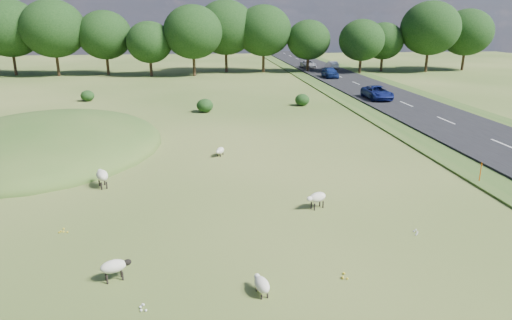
# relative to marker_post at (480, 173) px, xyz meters

# --- Properties ---
(ground) EXTENTS (160.00, 160.00, 0.00)m
(ground) POSITION_rel_marker_post_xyz_m (-14.13, 18.48, -0.60)
(ground) COLOR #2E5119
(ground) RESTS_ON ground
(mound) EXTENTS (16.00, 20.00, 4.00)m
(mound) POSITION_rel_marker_post_xyz_m (-26.13, 10.48, -0.60)
(mound) COLOR #33561E
(mound) RESTS_ON ground
(road) EXTENTS (8.00, 150.00, 0.25)m
(road) POSITION_rel_marker_post_xyz_m (5.87, 28.48, -0.47)
(road) COLOR black
(road) RESTS_ON ground
(treeline) EXTENTS (96.28, 14.66, 11.70)m
(treeline) POSITION_rel_marker_post_xyz_m (-15.19, 53.91, 5.97)
(treeline) COLOR black
(treeline) RESTS_ON ground
(shrubs) EXTENTS (24.31, 9.26, 1.30)m
(shrubs) POSITION_rel_marker_post_xyz_m (-15.32, 24.80, 0.02)
(shrubs) COLOR black
(shrubs) RESTS_ON ground
(marker_post) EXTENTS (0.06, 0.06, 1.20)m
(marker_post) POSITION_rel_marker_post_xyz_m (0.00, 0.00, 0.00)
(marker_post) COLOR #D8590C
(marker_post) RESTS_ON ground
(sheep_0) EXTENTS (0.74, 1.05, 0.58)m
(sheep_0) POSITION_rel_marker_post_xyz_m (-14.01, 6.83, -0.23)
(sheep_0) COLOR beige
(sheep_0) RESTS_ON ground
(sheep_1) EXTENTS (0.94, 1.39, 0.96)m
(sheep_1) POSITION_rel_marker_post_xyz_m (-20.51, 1.73, 0.07)
(sheep_1) COLOR beige
(sheep_1) RESTS_ON ground
(sheep_2) EXTENTS (0.62, 1.05, 0.58)m
(sheep_2) POSITION_rel_marker_post_xyz_m (-13.30, -9.15, -0.23)
(sheep_2) COLOR beige
(sheep_2) RESTS_ON ground
(sheep_3) EXTENTS (1.15, 0.87, 0.81)m
(sheep_3) POSITION_rel_marker_post_xyz_m (-9.78, -2.43, -0.03)
(sheep_3) COLOR beige
(sheep_3) RESTS_ON ground
(sheep_4) EXTENTS (1.12, 0.75, 0.77)m
(sheep_4) POSITION_rel_marker_post_xyz_m (-18.23, -7.74, -0.06)
(sheep_4) COLOR beige
(sheep_4) RESTS_ON ground
(car_0) EXTENTS (1.39, 3.99, 1.31)m
(car_0) POSITION_rel_marker_post_xyz_m (7.77, 57.29, 0.31)
(car_0) COLOR white
(car_0) RESTS_ON road
(car_1) EXTENTS (1.73, 4.26, 1.24)m
(car_1) POSITION_rel_marker_post_xyz_m (7.77, 80.73, 0.27)
(car_1) COLOR silver
(car_1) RESTS_ON road
(car_3) EXTENTS (1.82, 4.52, 1.54)m
(car_3) POSITION_rel_marker_post_xyz_m (3.97, 44.95, 0.42)
(car_3) COLOR navy
(car_3) RESTS_ON road
(car_4) EXTENTS (2.32, 5.03, 1.40)m
(car_4) POSITION_rel_marker_post_xyz_m (3.97, 25.81, 0.35)
(car_4) COLOR navy
(car_4) RESTS_ON road
(car_5) EXTENTS (2.20, 4.77, 1.33)m
(car_5) POSITION_rel_marker_post_xyz_m (3.97, 59.44, 0.31)
(car_5) COLOR #B4B5BC
(car_5) RESTS_ON road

